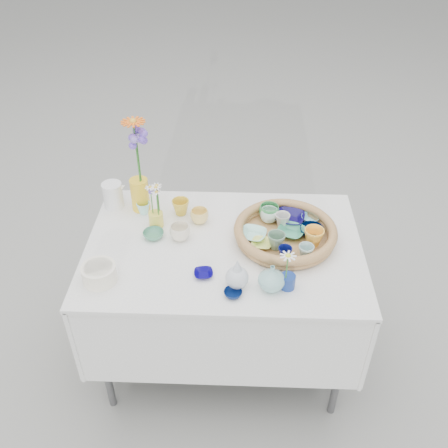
{
  "coord_description": "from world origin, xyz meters",
  "views": [
    {
      "loc": [
        0.07,
        -1.75,
        2.23
      ],
      "look_at": [
        0.0,
        0.02,
        0.87
      ],
      "focal_mm": 40.0,
      "sensor_mm": 36.0,
      "label": 1
    }
  ],
  "objects_px": {
    "bud_vase_seafoam": "(272,277)",
    "display_table": "(224,351)",
    "tall_vase_yellow": "(140,195)",
    "wicker_tray": "(285,233)"
  },
  "relations": [
    {
      "from": "bud_vase_seafoam",
      "to": "display_table",
      "type": "bearing_deg",
      "value": 127.4
    },
    {
      "from": "bud_vase_seafoam",
      "to": "tall_vase_yellow",
      "type": "distance_m",
      "value": 0.83
    },
    {
      "from": "display_table",
      "to": "bud_vase_seafoam",
      "type": "distance_m",
      "value": 0.89
    },
    {
      "from": "display_table",
      "to": "tall_vase_yellow",
      "type": "bearing_deg",
      "value": 147.55
    },
    {
      "from": "wicker_tray",
      "to": "tall_vase_yellow",
      "type": "bearing_deg",
      "value": 162.69
    },
    {
      "from": "bud_vase_seafoam",
      "to": "wicker_tray",
      "type": "bearing_deg",
      "value": 76.83
    },
    {
      "from": "tall_vase_yellow",
      "to": "display_table",
      "type": "bearing_deg",
      "value": -32.45
    },
    {
      "from": "display_table",
      "to": "bud_vase_seafoam",
      "type": "bearing_deg",
      "value": -52.6
    },
    {
      "from": "tall_vase_yellow",
      "to": "bud_vase_seafoam",
      "type": "bearing_deg",
      "value": -40.54
    },
    {
      "from": "tall_vase_yellow",
      "to": "wicker_tray",
      "type": "bearing_deg",
      "value": -17.31
    }
  ]
}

